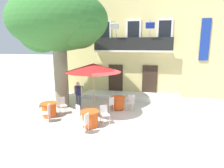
{
  "coord_description": "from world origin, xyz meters",
  "views": [
    {
      "loc": [
        1.45,
        -9.28,
        3.78
      ],
      "look_at": [
        -1.08,
        2.46,
        1.3
      ],
      "focal_mm": 30.39,
      "sensor_mm": 36.0,
      "label": 1
    }
  ],
  "objects": [
    {
      "name": "cafe_table_middle",
      "position": [
        -0.47,
        1.41,
        0.39
      ],
      "size": [
        0.86,
        0.86,
        0.76
      ],
      "color": "#EA561E",
      "rests_on": "ground"
    },
    {
      "name": "ground_planter_left",
      "position": [
        -3.92,
        4.18,
        0.4
      ],
      "size": [
        0.37,
        0.37,
        0.71
      ],
      "color": "#995638",
      "rests_on": "ground"
    },
    {
      "name": "plane_tree",
      "position": [
        -4.06,
        1.24,
        5.0
      ],
      "size": [
        5.94,
        5.21,
        6.89
      ],
      "color": "#7F755B",
      "rests_on": "ground"
    },
    {
      "name": "cafe_chair_near_tree_2",
      "position": [
        -1.97,
        -0.92,
        0.53
      ],
      "size": [
        0.56,
        0.56,
        0.91
      ],
      "color": "silver",
      "rests_on": "ground"
    },
    {
      "name": "ground_plane",
      "position": [
        0.0,
        0.0,
        0.0
      ],
      "size": [
        120.0,
        120.0,
        0.0
      ],
      "primitive_type": "plane",
      "color": "beige"
    },
    {
      "name": "building_facade",
      "position": [
        -0.03,
        6.99,
        3.75
      ],
      "size": [
        13.0,
        5.09,
        7.5
      ],
      "color": "#DBC67F",
      "rests_on": "ground"
    },
    {
      "name": "cafe_chair_middle_2",
      "position": [
        -0.82,
        0.74,
        0.53
      ],
      "size": [
        0.55,
        0.55,
        0.91
      ],
      "color": "silver",
      "rests_on": "ground"
    },
    {
      "name": "cafe_chair_near_tree_1",
      "position": [
        -0.75,
        -0.81,
        0.53
      ],
      "size": [
        0.56,
        0.56,
        0.91
      ],
      "color": "silver",
      "rests_on": "ground"
    },
    {
      "name": "cafe_umbrella",
      "position": [
        -1.57,
        0.12,
        2.61
      ],
      "size": [
        2.9,
        2.9,
        2.85
      ],
      "color": "#997A56",
      "rests_on": "ground"
    },
    {
      "name": "entrance_step_platform",
      "position": [
        -0.03,
        4.08,
        0.12
      ],
      "size": [
        7.07,
        1.83,
        0.25
      ],
      "primitive_type": "cube",
      "color": "silver",
      "rests_on": "ground"
    },
    {
      "name": "cafe_chair_front_0",
      "position": [
        -3.6,
        -1.24,
        0.53
      ],
      "size": [
        0.5,
        0.5,
        0.91
      ],
      "color": "silver",
      "rests_on": "ground"
    },
    {
      "name": "cafe_table_front",
      "position": [
        -3.89,
        -0.54,
        0.39
      ],
      "size": [
        0.86,
        0.86,
        0.76
      ],
      "color": "#EA561E",
      "rests_on": "ground"
    },
    {
      "name": "cafe_chair_near_tree_0",
      "position": [
        -1.32,
        -2.06,
        0.53
      ],
      "size": [
        0.44,
        0.44,
        0.91
      ],
      "color": "silver",
      "rests_on": "ground"
    },
    {
      "name": "pedestrian_near_entrance",
      "position": [
        -2.91,
        1.19,
        0.9
      ],
      "size": [
        0.53,
        0.39,
        1.59
      ],
      "color": "#384260",
      "rests_on": "ground"
    },
    {
      "name": "cafe_chair_middle_1",
      "position": [
        -0.79,
        2.09,
        0.53
      ],
      "size": [
        0.51,
        0.51,
        0.91
      ],
      "color": "silver",
      "rests_on": "ground"
    },
    {
      "name": "cafe_chair_middle_0",
      "position": [
        0.28,
        1.37,
        0.53
      ],
      "size": [
        0.46,
        0.46,
        0.91
      ],
      "color": "silver",
      "rests_on": "ground"
    },
    {
      "name": "cafe_chair_front_2",
      "position": [
        -4.62,
        -0.36,
        0.53
      ],
      "size": [
        0.51,
        0.51,
        0.91
      ],
      "color": "silver",
      "rests_on": "ground"
    },
    {
      "name": "cafe_chair_front_1",
      "position": [
        -3.41,
        0.05,
        0.53
      ],
      "size": [
        0.57,
        0.57,
        0.91
      ],
      "color": "silver",
      "rests_on": "ground"
    },
    {
      "name": "cafe_table_near_tree",
      "position": [
        -1.32,
        -1.31,
        0.39
      ],
      "size": [
        0.86,
        0.86,
        0.76
      ],
      "color": "#EA561E",
      "rests_on": "ground"
    }
  ]
}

